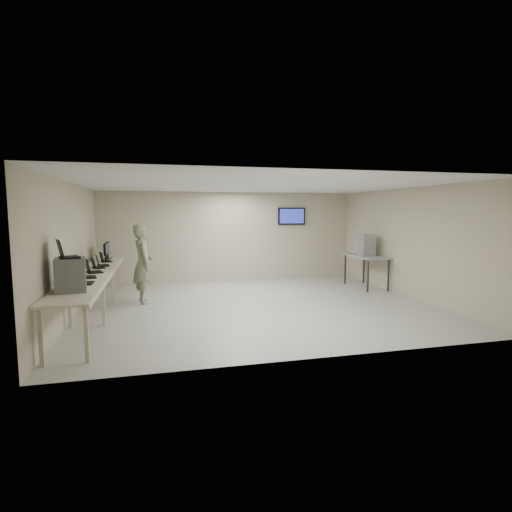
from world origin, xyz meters
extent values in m
cube|color=beige|center=(0.00, 0.00, 0.00)|extent=(8.00, 7.00, 0.01)
cube|color=silver|center=(0.00, 0.00, 2.80)|extent=(8.00, 7.00, 0.01)
cube|color=#AFA89A|center=(0.00, 3.50, 1.40)|extent=(8.00, 0.01, 2.80)
cube|color=#AFA89A|center=(0.00, -3.50, 1.40)|extent=(8.00, 0.01, 2.80)
cube|color=#AFA89A|center=(-4.00, 0.00, 1.40)|extent=(0.01, 7.00, 2.80)
cube|color=#AFA89A|center=(4.00, 0.00, 1.40)|extent=(0.01, 7.00, 2.80)
cube|color=#302E2E|center=(2.00, 3.48, 2.05)|extent=(0.15, 0.04, 0.15)
cube|color=black|center=(2.00, 3.44, 2.05)|extent=(0.90, 0.06, 0.55)
cube|color=navy|center=(2.00, 3.40, 2.05)|extent=(0.82, 0.01, 0.47)
cube|color=beige|center=(-3.60, 0.00, 0.88)|extent=(0.75, 6.00, 0.04)
cube|color=#C0B093|center=(-3.23, 0.00, 0.85)|extent=(0.02, 6.00, 0.06)
cube|color=#C0B093|center=(-3.90, -2.85, 0.43)|extent=(0.06, 0.06, 0.86)
cube|color=#C0B093|center=(-3.30, -2.85, 0.43)|extent=(0.06, 0.06, 0.86)
cube|color=#C0B093|center=(-3.90, -0.90, 0.43)|extent=(0.06, 0.06, 0.86)
cube|color=#C0B093|center=(-3.30, -0.90, 0.43)|extent=(0.06, 0.06, 0.86)
cube|color=#C0B093|center=(-3.90, 0.90, 0.43)|extent=(0.06, 0.06, 0.86)
cube|color=#C0B093|center=(-3.30, 0.90, 0.43)|extent=(0.06, 0.06, 0.86)
cube|color=#C0B093|center=(-3.90, 2.85, 0.43)|extent=(0.06, 0.06, 0.86)
cube|color=#C0B093|center=(-3.30, 2.85, 0.43)|extent=(0.06, 0.06, 0.86)
cube|color=#5F5F5F|center=(-3.65, -1.93, 1.17)|extent=(0.53, 0.59, 0.55)
cube|color=black|center=(-3.65, -1.93, 1.46)|extent=(0.39, 0.46, 0.02)
cube|color=black|center=(-3.79, -1.93, 1.61)|extent=(0.19, 0.37, 0.28)
cube|color=black|center=(-3.77, -1.93, 1.61)|extent=(0.16, 0.32, 0.23)
cube|color=black|center=(-3.54, -1.28, 0.91)|extent=(0.27, 0.37, 0.02)
cube|color=black|center=(-3.67, -1.28, 1.06)|extent=(0.08, 0.35, 0.26)
cube|color=black|center=(-3.66, -1.28, 1.06)|extent=(0.06, 0.31, 0.22)
cube|color=black|center=(-3.59, -0.57, 0.91)|extent=(0.34, 0.43, 0.02)
cube|color=black|center=(-3.73, -0.57, 1.06)|extent=(0.14, 0.36, 0.27)
cube|color=black|center=(-3.71, -0.57, 1.06)|extent=(0.11, 0.32, 0.23)
cube|color=black|center=(-3.58, 0.10, 0.91)|extent=(0.40, 0.47, 0.02)
cube|color=black|center=(-3.72, 0.10, 1.07)|extent=(0.19, 0.38, 0.28)
cube|color=black|center=(-3.70, 0.10, 1.07)|extent=(0.16, 0.33, 0.24)
cube|color=black|center=(-3.58, 0.80, 0.91)|extent=(0.33, 0.38, 0.02)
cube|color=black|center=(-3.70, 0.80, 1.04)|extent=(0.16, 0.31, 0.23)
cube|color=black|center=(-3.69, 0.80, 1.04)|extent=(0.13, 0.27, 0.19)
cube|color=black|center=(-3.54, 1.19, 0.91)|extent=(0.33, 0.41, 0.02)
cube|color=black|center=(-3.67, 1.19, 1.05)|extent=(0.13, 0.35, 0.26)
cube|color=black|center=(-3.65, 1.19, 1.05)|extent=(0.11, 0.31, 0.22)
cube|color=black|center=(-3.55, 1.98, 0.91)|extent=(0.33, 0.39, 0.02)
cube|color=black|center=(-3.67, 1.98, 1.04)|extent=(0.16, 0.32, 0.24)
cube|color=black|center=(-3.65, 1.98, 1.04)|extent=(0.13, 0.28, 0.20)
cylinder|color=black|center=(-3.60, 2.32, 0.91)|extent=(0.21, 0.21, 0.02)
cube|color=black|center=(-3.60, 2.32, 1.00)|extent=(0.04, 0.03, 0.17)
cube|color=black|center=(-3.60, 2.32, 1.21)|extent=(0.05, 0.47, 0.31)
cube|color=black|center=(-3.57, 2.32, 1.21)|extent=(0.00, 0.42, 0.27)
cylinder|color=black|center=(-3.60, 2.75, 0.91)|extent=(0.21, 0.21, 0.02)
cube|color=black|center=(-3.60, 2.75, 1.00)|extent=(0.04, 0.03, 0.17)
cube|color=black|center=(-3.60, 2.75, 1.21)|extent=(0.05, 0.47, 0.31)
cube|color=black|center=(-3.57, 2.75, 1.21)|extent=(0.00, 0.43, 0.27)
imported|color=gray|center=(-2.61, 0.97, 0.95)|extent=(0.59, 0.77, 1.91)
cube|color=gray|center=(3.60, 1.45, 0.91)|extent=(0.73, 1.55, 0.04)
cube|color=#302E2E|center=(3.29, 0.77, 0.45)|extent=(0.04, 0.04, 0.89)
cube|color=#302E2E|center=(3.29, 2.12, 0.45)|extent=(0.04, 0.04, 0.89)
cube|color=#302E2E|center=(3.91, 0.77, 0.45)|extent=(0.04, 0.04, 0.89)
cube|color=#302E2E|center=(3.91, 2.12, 0.45)|extent=(0.04, 0.04, 0.89)
cube|color=#939599|center=(3.58, 1.45, 1.03)|extent=(0.38, 0.43, 0.20)
cube|color=#939599|center=(3.58, 1.45, 1.24)|extent=(0.38, 0.43, 0.20)
cube|color=#939599|center=(3.58, 1.45, 1.44)|extent=(0.38, 0.43, 0.20)
camera|label=1|loc=(-2.27, -8.90, 2.19)|focal=28.00mm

